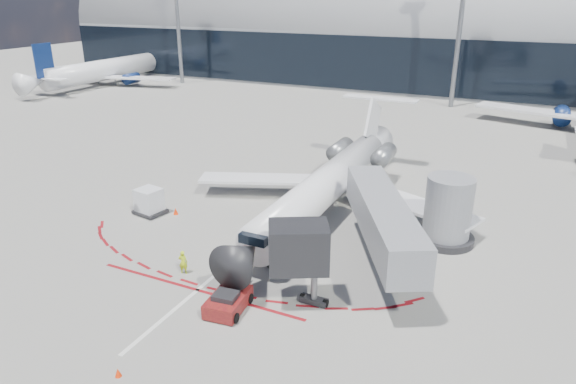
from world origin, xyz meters
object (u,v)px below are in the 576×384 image
at_px(ramp_worker, 183,262).
at_px(uld_container, 149,202).
at_px(pushback_tug, 228,301).
at_px(regional_jet, 331,181).

relative_size(ramp_worker, uld_container, 0.62).
bearing_deg(uld_container, pushback_tug, -25.03).
distance_m(regional_jet, ramp_worker, 14.35).
bearing_deg(regional_jet, uld_container, -150.37).
height_order(pushback_tug, ramp_worker, ramp_worker).
bearing_deg(pushback_tug, regional_jet, 83.53).
distance_m(pushback_tug, ramp_worker, 5.09).
height_order(pushback_tug, uld_container, uld_container).
distance_m(ramp_worker, uld_container, 10.20).
relative_size(regional_jet, ramp_worker, 18.65).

